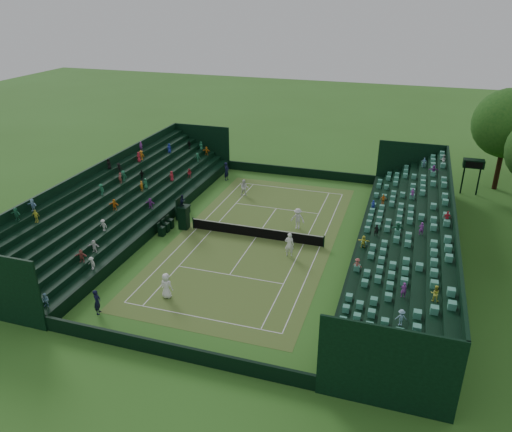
% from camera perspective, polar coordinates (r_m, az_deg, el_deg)
% --- Properties ---
extents(ground, '(160.00, 160.00, 0.00)m').
position_cam_1_polar(ground, '(42.30, 0.00, -2.47)').
color(ground, '#356A21').
rests_on(ground, ground).
extents(court_surface, '(12.97, 26.77, 0.01)m').
position_cam_1_polar(court_surface, '(42.29, 0.00, -2.46)').
color(court_surface, '#3B7C29').
rests_on(court_surface, ground).
extents(perimeter_wall_north, '(17.17, 0.20, 1.00)m').
position_cam_1_polar(perimeter_wall_north, '(56.24, 4.96, 5.02)').
color(perimeter_wall_north, black).
rests_on(perimeter_wall_north, ground).
extents(perimeter_wall_south, '(17.17, 0.20, 1.00)m').
position_cam_1_polar(perimeter_wall_south, '(29.70, -9.72, -14.92)').
color(perimeter_wall_south, black).
rests_on(perimeter_wall_south, ground).
extents(perimeter_wall_east, '(0.20, 31.77, 1.00)m').
position_cam_1_polar(perimeter_wall_east, '(40.58, 11.51, -3.45)').
color(perimeter_wall_east, black).
rests_on(perimeter_wall_east, ground).
extents(perimeter_wall_west, '(0.20, 31.77, 1.00)m').
position_cam_1_polar(perimeter_wall_west, '(45.13, -10.31, -0.37)').
color(perimeter_wall_west, black).
rests_on(perimeter_wall_west, ground).
extents(north_grandstand, '(6.60, 32.00, 4.90)m').
position_cam_1_polar(north_grandstand, '(40.01, 17.56, -2.89)').
color(north_grandstand, black).
rests_on(north_grandstand, ground).
extents(south_grandstand, '(6.60, 32.00, 4.90)m').
position_cam_1_polar(south_grandstand, '(46.73, -14.96, 1.46)').
color(south_grandstand, black).
rests_on(south_grandstand, ground).
extents(tennis_net, '(11.67, 0.10, 1.06)m').
position_cam_1_polar(tennis_net, '(42.06, 0.00, -1.83)').
color(tennis_net, black).
rests_on(tennis_net, ground).
extents(scoreboard_tower, '(2.00, 1.00, 3.70)m').
position_cam_1_polar(scoreboard_tower, '(54.68, 23.59, 5.37)').
color(scoreboard_tower, black).
rests_on(scoreboard_tower, ground).
extents(umpire_chair, '(1.01, 1.01, 3.17)m').
position_cam_1_polar(umpire_chair, '(43.77, -8.30, 0.20)').
color(umpire_chair, black).
rests_on(umpire_chair, ground).
extents(courtside_chairs, '(0.53, 5.50, 1.16)m').
position_cam_1_polar(courtside_chairs, '(45.17, -9.28, -0.36)').
color(courtside_chairs, black).
rests_on(courtside_chairs, ground).
extents(player_near_west, '(0.97, 0.70, 1.85)m').
position_cam_1_polar(player_near_west, '(34.54, -10.21, -7.85)').
color(player_near_west, white).
rests_on(player_near_west, ground).
extents(player_near_east, '(0.79, 0.57, 2.03)m').
position_cam_1_polar(player_near_east, '(39.06, 3.83, -3.28)').
color(player_near_east, white).
rests_on(player_near_east, ground).
extents(player_far_west, '(0.97, 0.84, 1.72)m').
position_cam_1_polar(player_far_west, '(50.52, -1.34, 3.24)').
color(player_far_west, white).
rests_on(player_far_west, ground).
extents(player_far_east, '(1.28, 0.79, 1.91)m').
position_cam_1_polar(player_far_east, '(43.60, 4.78, -0.30)').
color(player_far_east, white).
rests_on(player_far_east, ground).
extents(line_judge_north, '(0.57, 0.79, 2.01)m').
position_cam_1_polar(line_judge_north, '(54.90, -3.38, 5.13)').
color(line_judge_north, black).
rests_on(line_judge_north, ground).
extents(line_judge_south, '(0.59, 0.73, 1.73)m').
position_cam_1_polar(line_judge_south, '(34.09, -17.69, -9.33)').
color(line_judge_south, black).
rests_on(line_judge_south, ground).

